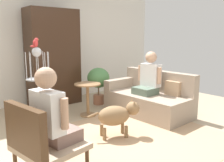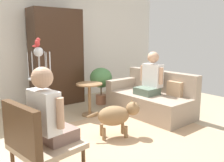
% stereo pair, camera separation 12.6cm
% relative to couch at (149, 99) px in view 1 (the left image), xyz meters
% --- Properties ---
extents(ground_plane, '(7.66, 7.66, 0.00)m').
position_rel_couch_xyz_m(ground_plane, '(-1.30, -0.44, -0.30)').
color(ground_plane, tan).
extents(back_wall, '(6.98, 0.12, 2.80)m').
position_rel_couch_xyz_m(back_wall, '(-1.30, 2.31, 1.10)').
color(back_wall, silver).
rests_on(back_wall, ground).
extents(area_rug, '(2.65, 2.45, 0.01)m').
position_rel_couch_xyz_m(area_rug, '(-1.11, -0.73, -0.30)').
color(area_rug, tan).
rests_on(area_rug, ground).
extents(couch, '(0.98, 1.77, 0.86)m').
position_rel_couch_xyz_m(couch, '(0.00, 0.00, 0.00)').
color(couch, gray).
rests_on(couch, ground).
extents(armchair, '(0.75, 0.76, 0.91)m').
position_rel_couch_xyz_m(armchair, '(-2.75, -0.99, 0.21)').
color(armchair, '#4C331E').
rests_on(armchair, ground).
extents(person_on_couch, '(0.47, 0.57, 0.84)m').
position_rel_couch_xyz_m(person_on_couch, '(-0.04, -0.03, 0.47)').
color(person_on_couch, '#576B5B').
extents(person_on_armchair, '(0.48, 0.55, 0.84)m').
position_rel_couch_xyz_m(person_on_armchair, '(-2.59, -0.96, 0.47)').
color(person_on_armchair, '#806259').
extents(round_end_table, '(0.52, 0.52, 0.66)m').
position_rel_couch_xyz_m(round_end_table, '(-1.06, 0.65, 0.12)').
color(round_end_table, olive).
rests_on(round_end_table, ground).
extents(dog, '(0.79, 0.48, 0.58)m').
position_rel_couch_xyz_m(dog, '(-1.29, -0.51, 0.06)').
color(dog, olive).
rests_on(dog, ground).
extents(bird_cage_stand, '(0.43, 0.43, 1.38)m').
position_rel_couch_xyz_m(bird_cage_stand, '(-1.96, 0.92, 0.44)').
color(bird_cage_stand, silver).
rests_on(bird_cage_stand, ground).
extents(parrot, '(0.17, 0.10, 0.17)m').
position_rel_couch_xyz_m(parrot, '(-1.97, 0.92, 1.16)').
color(parrot, red).
rests_on(parrot, bird_cage_stand).
extents(potted_plant, '(0.51, 0.51, 0.86)m').
position_rel_couch_xyz_m(potted_plant, '(-0.40, 1.21, 0.27)').
color(potted_plant, '#996047').
rests_on(potted_plant, ground).
extents(armoire_cabinet, '(1.14, 0.56, 2.18)m').
position_rel_couch_xyz_m(armoire_cabinet, '(-1.18, 1.90, 0.79)').
color(armoire_cabinet, '#382316').
rests_on(armoire_cabinet, ground).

